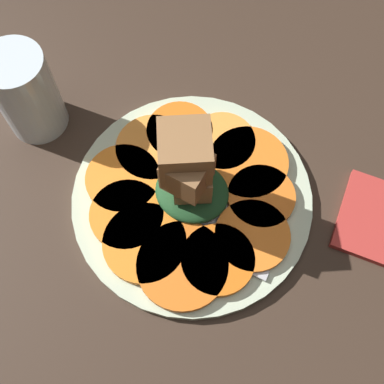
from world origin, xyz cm
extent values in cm
cube|color=#38281E|center=(0.00, 0.00, 1.00)|extent=(120.00, 120.00, 2.00)
cylinder|color=beige|center=(0.00, 0.00, 2.50)|extent=(25.87, 25.87, 1.00)
cylinder|color=white|center=(0.00, 0.00, 2.55)|extent=(20.69, 20.69, 1.00)
cylinder|color=#F9963A|center=(0.72, 7.24, 3.52)|extent=(7.34, 7.34, 0.83)
cylinder|color=orange|center=(-4.25, 6.71, 3.52)|extent=(7.48, 7.48, 0.83)
cylinder|color=orange|center=(-6.18, 3.58, 3.52)|extent=(8.21, 8.21, 0.83)
cylinder|color=orange|center=(-7.61, -1.11, 3.52)|extent=(8.07, 8.07, 0.83)
cylinder|color=orange|center=(-5.43, -4.74, 3.52)|extent=(7.79, 7.79, 0.83)
cylinder|color=orange|center=(-2.41, -6.84, 3.52)|extent=(8.59, 8.59, 0.83)
cylinder|color=orange|center=(2.05, -7.55, 3.52)|extent=(9.24, 9.24, 0.83)
cylinder|color=orange|center=(5.11, -5.66, 3.52)|extent=(7.47, 7.47, 0.83)
cylinder|color=orange|center=(7.47, -1.96, 3.52)|extent=(7.78, 7.78, 0.83)
cylinder|color=orange|center=(6.91, 2.53, 3.52)|extent=(7.25, 7.25, 0.83)
cylinder|color=orange|center=(4.26, 5.85, 3.52)|extent=(8.80, 8.80, 0.83)
ellipsoid|color=#1E4723|center=(0.00, 0.00, 4.19)|extent=(7.85, 7.07, 2.19)
cube|color=#9E754C|center=(0.05, -0.12, 7.18)|extent=(5.04, 5.04, 3.79)
cube|color=brown|center=(-0.88, 1.32, 7.06)|extent=(4.62, 4.62, 3.55)
cube|color=olive|center=(-0.67, 0.19, 12.40)|extent=(6.33, 6.33, 4.74)
cube|color=brown|center=(0.20, -1.18, 11.09)|extent=(4.32, 4.32, 3.87)
cube|color=#B2B2B7|center=(3.98, -4.93, 3.30)|extent=(12.70, 1.92, 0.40)
cube|color=#B2B2B7|center=(-3.10, -4.47, 3.30)|extent=(1.68, 2.40, 0.40)
cube|color=#B2B2B7|center=(-6.42, -5.25, 3.30)|extent=(5.00, 0.63, 0.40)
cube|color=#B2B2B7|center=(-6.37, -4.59, 3.30)|extent=(5.00, 0.63, 0.40)
cube|color=#B2B2B7|center=(-6.33, -3.92, 3.30)|extent=(5.00, 0.63, 0.40)
cube|color=#B2B2B7|center=(-6.29, -3.26, 3.30)|extent=(5.00, 0.63, 0.40)
cylinder|color=silver|center=(-20.44, 2.70, 7.31)|extent=(6.69, 6.69, 10.62)
camera|label=1|loc=(7.79, -19.07, 50.32)|focal=45.00mm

